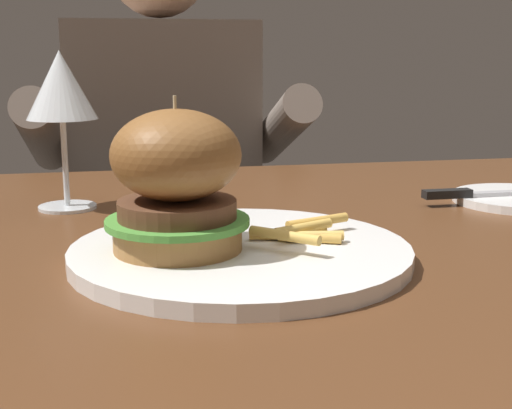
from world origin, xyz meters
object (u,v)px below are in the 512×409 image
table_knife (483,193)px  diner_person (165,233)px  wine_glass (61,90)px  burger_sandwich (177,180)px  main_plate (241,253)px

table_knife → diner_person: diner_person is taller
wine_glass → diner_person: bearing=74.5°
burger_sandwich → table_knife: 0.43m
wine_glass → table_knife: wine_glass is taller
burger_sandwich → table_knife: bearing=25.0°
table_knife → diner_person: size_ratio=0.16×
main_plate → burger_sandwich: (-0.06, -0.00, 0.07)m
wine_glass → diner_person: size_ratio=0.16×
wine_glass → diner_person: 0.65m
wine_glass → table_knife: 0.52m
main_plate → wine_glass: size_ratio=1.64×
burger_sandwich → table_knife: (0.39, 0.18, -0.06)m
diner_person → burger_sandwich: bearing=-93.1°
wine_glass → table_knife: bearing=-8.5°
burger_sandwich → diner_person: size_ratio=0.11×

